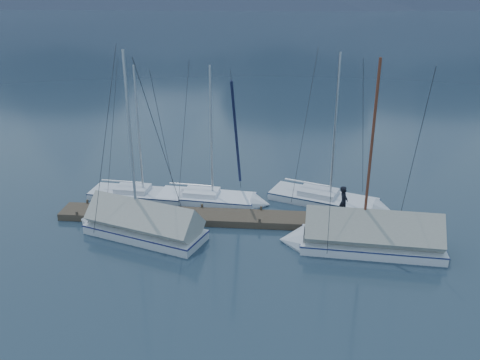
{
  "coord_description": "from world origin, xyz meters",
  "views": [
    {
      "loc": [
        2.04,
        -20.42,
        11.21
      ],
      "look_at": [
        0.0,
        2.0,
        2.2
      ],
      "focal_mm": 38.0,
      "sensor_mm": 36.0,
      "label": 1
    }
  ],
  "objects_px": {
    "sailboat_covered_far": "(135,225)",
    "sailboat_open_right": "(338,203)",
    "sailboat_covered_near": "(359,239)",
    "sailboat_open_left": "(151,196)",
    "sailboat_open_mid": "(220,200)",
    "person": "(343,203)"
  },
  "relations": [
    {
      "from": "sailboat_covered_near",
      "to": "sailboat_covered_far",
      "type": "distance_m",
      "value": 10.23
    },
    {
      "from": "sailboat_open_left",
      "to": "sailboat_covered_far",
      "type": "height_order",
      "value": "sailboat_covered_far"
    },
    {
      "from": "sailboat_open_mid",
      "to": "sailboat_covered_near",
      "type": "bearing_deg",
      "value": -32.78
    },
    {
      "from": "sailboat_open_mid",
      "to": "sailboat_covered_far",
      "type": "xyz_separation_m",
      "value": [
        -3.5,
        -3.93,
        0.32
      ]
    },
    {
      "from": "person",
      "to": "sailboat_covered_far",
      "type": "bearing_deg",
      "value": 117.82
    },
    {
      "from": "sailboat_open_left",
      "to": "sailboat_covered_far",
      "type": "xyz_separation_m",
      "value": [
        0.34,
        -4.1,
        0.32
      ]
    },
    {
      "from": "sailboat_covered_near",
      "to": "person",
      "type": "height_order",
      "value": "sailboat_covered_near"
    },
    {
      "from": "sailboat_covered_far",
      "to": "sailboat_open_left",
      "type": "bearing_deg",
      "value": 94.67
    },
    {
      "from": "sailboat_open_right",
      "to": "sailboat_open_left",
      "type": "bearing_deg",
      "value": -179.92
    },
    {
      "from": "sailboat_covered_near",
      "to": "person",
      "type": "relative_size",
      "value": 5.58
    },
    {
      "from": "person",
      "to": "sailboat_open_right",
      "type": "bearing_deg",
      "value": 16.21
    },
    {
      "from": "sailboat_open_mid",
      "to": "sailboat_open_right",
      "type": "distance_m",
      "value": 6.25
    },
    {
      "from": "sailboat_open_mid",
      "to": "sailboat_open_right",
      "type": "xyz_separation_m",
      "value": [
        6.25,
        0.18,
        0.01
      ]
    },
    {
      "from": "sailboat_open_right",
      "to": "sailboat_covered_far",
      "type": "bearing_deg",
      "value": -157.11
    },
    {
      "from": "sailboat_open_left",
      "to": "sailboat_open_mid",
      "type": "xyz_separation_m",
      "value": [
        3.83,
        -0.17,
        0.0
      ]
    },
    {
      "from": "sailboat_covered_far",
      "to": "sailboat_open_right",
      "type": "bearing_deg",
      "value": 22.89
    },
    {
      "from": "sailboat_open_right",
      "to": "sailboat_covered_near",
      "type": "height_order",
      "value": "sailboat_covered_near"
    },
    {
      "from": "sailboat_open_mid",
      "to": "sailboat_covered_far",
      "type": "height_order",
      "value": "sailboat_covered_far"
    },
    {
      "from": "person",
      "to": "sailboat_open_left",
      "type": "bearing_deg",
      "value": 94.41
    },
    {
      "from": "sailboat_open_left",
      "to": "sailboat_covered_near",
      "type": "height_order",
      "value": "sailboat_covered_near"
    },
    {
      "from": "sailboat_open_right",
      "to": "sailboat_covered_near",
      "type": "distance_m",
      "value": 4.55
    },
    {
      "from": "person",
      "to": "sailboat_covered_near",
      "type": "bearing_deg",
      "value": -150.56
    }
  ]
}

